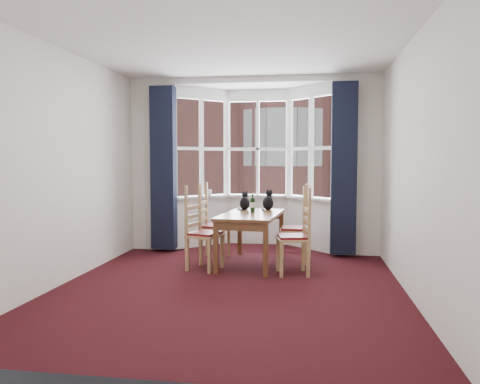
% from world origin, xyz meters
% --- Properties ---
extents(floor, '(4.50, 4.50, 0.00)m').
position_xyz_m(floor, '(0.00, 0.00, 0.00)').
color(floor, black).
rests_on(floor, ground).
extents(ceiling, '(4.50, 4.50, 0.00)m').
position_xyz_m(ceiling, '(0.00, 0.00, 2.80)').
color(ceiling, white).
rests_on(ceiling, floor).
extents(wall_left, '(0.00, 4.50, 4.50)m').
position_xyz_m(wall_left, '(-2.00, 0.00, 1.40)').
color(wall_left, silver).
rests_on(wall_left, floor).
extents(wall_right, '(0.00, 4.50, 4.50)m').
position_xyz_m(wall_right, '(2.00, 0.00, 1.40)').
color(wall_right, silver).
rests_on(wall_right, floor).
extents(wall_near, '(4.00, 0.00, 4.00)m').
position_xyz_m(wall_near, '(0.00, -2.25, 1.40)').
color(wall_near, silver).
rests_on(wall_near, floor).
extents(wall_back_pier_left, '(0.70, 0.12, 2.80)m').
position_xyz_m(wall_back_pier_left, '(-1.65, 2.25, 1.40)').
color(wall_back_pier_left, silver).
rests_on(wall_back_pier_left, floor).
extents(wall_back_pier_right, '(0.70, 0.12, 2.80)m').
position_xyz_m(wall_back_pier_right, '(1.65, 2.25, 1.40)').
color(wall_back_pier_right, silver).
rests_on(wall_back_pier_right, floor).
extents(bay_window, '(2.76, 0.94, 2.80)m').
position_xyz_m(bay_window, '(0.00, 2.75, 1.40)').
color(bay_window, white).
rests_on(bay_window, floor).
extents(curtain_left, '(0.38, 0.22, 2.60)m').
position_xyz_m(curtain_left, '(-1.42, 2.07, 1.35)').
color(curtain_left, black).
rests_on(curtain_left, floor).
extents(curtain_right, '(0.38, 0.22, 2.60)m').
position_xyz_m(curtain_right, '(1.42, 2.07, 1.35)').
color(curtain_right, black).
rests_on(curtain_right, floor).
extents(dining_table, '(0.88, 1.48, 0.73)m').
position_xyz_m(dining_table, '(0.10, 1.32, 0.64)').
color(dining_table, brown).
rests_on(dining_table, floor).
extents(chair_left_near, '(0.50, 0.52, 0.92)m').
position_xyz_m(chair_left_near, '(-0.57, 0.95, 0.47)').
color(chair_left_near, '#AB8653').
rests_on(chair_left_near, floor).
extents(chair_left_far, '(0.42, 0.44, 0.92)m').
position_xyz_m(chair_left_far, '(-0.58, 1.63, 0.47)').
color(chair_left_far, '#AB8653').
rests_on(chair_left_far, floor).
extents(chair_right_near, '(0.47, 0.49, 0.92)m').
position_xyz_m(chair_right_near, '(0.79, 0.85, 0.47)').
color(chair_right_near, '#AB8653').
rests_on(chair_right_near, floor).
extents(chair_right_far, '(0.41, 0.43, 0.92)m').
position_xyz_m(chair_right_far, '(0.79, 1.57, 0.47)').
color(chair_right_far, '#AB8653').
rests_on(chair_right_far, floor).
extents(cat_left, '(0.17, 0.23, 0.30)m').
position_xyz_m(cat_left, '(-0.06, 1.77, 0.84)').
color(cat_left, black).
rests_on(cat_left, dining_table).
extents(cat_right, '(0.19, 0.25, 0.32)m').
position_xyz_m(cat_right, '(0.29, 1.82, 0.85)').
color(cat_right, black).
rests_on(cat_right, dining_table).
extents(wine_bottle, '(0.07, 0.07, 0.27)m').
position_xyz_m(wine_bottle, '(0.10, 1.49, 0.85)').
color(wine_bottle, black).
rests_on(wine_bottle, dining_table).
extents(candle_tall, '(0.06, 0.06, 0.10)m').
position_xyz_m(candle_tall, '(-0.78, 2.60, 0.92)').
color(candle_tall, white).
rests_on(candle_tall, bay_window).
extents(street, '(80.00, 80.00, 0.00)m').
position_xyz_m(street, '(0.00, 32.25, -6.00)').
color(street, '#333335').
rests_on(street, ground).
extents(tenement_building, '(18.40, 7.80, 15.20)m').
position_xyz_m(tenement_building, '(0.00, 14.01, 1.60)').
color(tenement_building, '#99584F').
rests_on(tenement_building, street).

